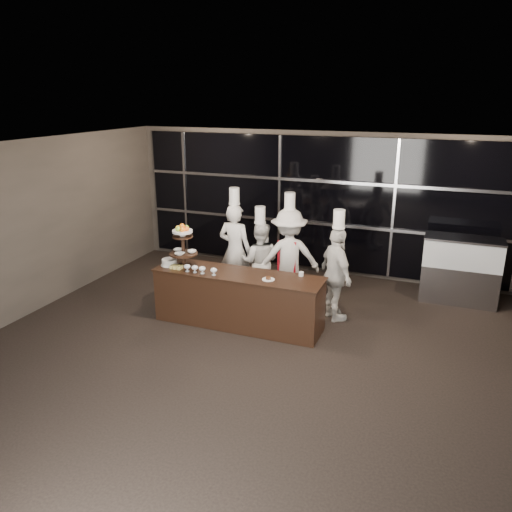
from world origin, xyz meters
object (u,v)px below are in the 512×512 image
at_px(chef_d, 336,273).
at_px(display_case, 461,267).
at_px(layer_cake, 170,262).
at_px(chef_c, 289,257).
at_px(chef_a, 235,249).
at_px(chef_b, 260,261).
at_px(buffet_counter, 238,299).
at_px(display_stand, 183,242).

bearing_deg(chef_d, display_case, 38.97).
height_order(layer_cake, display_case, display_case).
bearing_deg(chef_d, chef_c, 157.36).
height_order(chef_a, chef_d, chef_a).
distance_m(layer_cake, chef_c, 2.15).
bearing_deg(chef_b, chef_a, 176.22).
relative_size(display_case, chef_a, 0.65).
bearing_deg(buffet_counter, layer_cake, -177.71).
height_order(buffet_counter, chef_a, chef_a).
xyz_separation_m(display_stand, chef_c, (1.48, 1.21, -0.44)).
distance_m(display_stand, display_case, 5.08).
xyz_separation_m(chef_c, chef_d, (0.97, -0.40, -0.06)).
xyz_separation_m(display_stand, chef_d, (2.45, 0.81, -0.51)).
distance_m(display_stand, chef_d, 2.63).
relative_size(display_stand, chef_a, 0.36).
bearing_deg(display_stand, chef_c, 39.33).
height_order(chef_a, chef_c, chef_a).
relative_size(buffet_counter, chef_d, 1.47).
bearing_deg(layer_cake, buffet_counter, 2.29).
height_order(display_case, chef_d, chef_d).
bearing_deg(display_case, layer_cake, -152.29).
distance_m(buffet_counter, chef_b, 1.19).
bearing_deg(chef_a, buffet_counter, -64.33).
height_order(buffet_counter, chef_b, chef_b).
relative_size(display_stand, chef_c, 0.36).
bearing_deg(chef_a, chef_d, -10.55).
bearing_deg(buffet_counter, chef_c, 68.39).
bearing_deg(layer_cake, chef_c, 36.10).
distance_m(display_stand, layer_cake, 0.45).
distance_m(chef_c, chef_d, 1.05).
relative_size(buffet_counter, display_stand, 3.81).
relative_size(buffet_counter, display_case, 2.08).
distance_m(chef_b, chef_c, 0.55).
xyz_separation_m(buffet_counter, chef_c, (0.48, 1.21, 0.43)).
distance_m(buffet_counter, layer_cake, 1.35).
relative_size(chef_b, chef_d, 0.93).
bearing_deg(chef_c, chef_b, -173.33).
bearing_deg(chef_a, chef_b, -3.78).
bearing_deg(chef_d, layer_cake, -162.37).
bearing_deg(display_stand, chef_d, 18.27).
height_order(display_stand, chef_b, chef_b).
xyz_separation_m(chef_a, chef_d, (2.02, -0.38, -0.09)).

